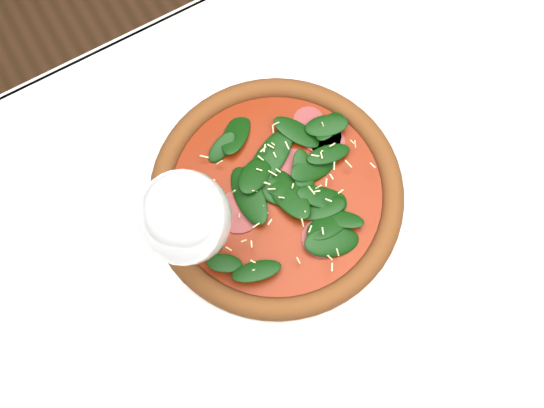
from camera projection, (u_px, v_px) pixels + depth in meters
ground at (302, 319)px, 1.47m from camera, size 6.00×6.00×0.00m
dining_table at (324, 260)px, 0.85m from camera, size 1.21×0.81×0.75m
plate at (277, 197)px, 0.77m from camera, size 0.37×0.37×0.02m
pizza at (277, 192)px, 0.75m from camera, size 0.42×0.42×0.04m
wine_glass at (186, 219)px, 0.60m from camera, size 0.09×0.09×0.23m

